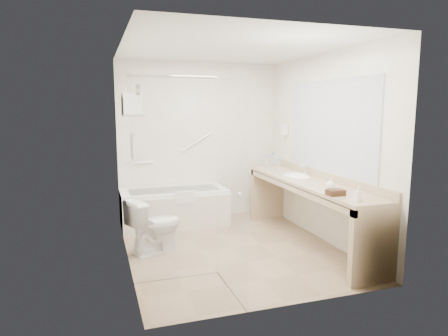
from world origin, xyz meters
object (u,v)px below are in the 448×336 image
object	(u,v)px
vanity_counter	(309,196)
toilet	(155,225)
amenity_basket	(335,193)
water_bottle_left	(273,161)
bathtub	(174,207)

from	to	relation	value
vanity_counter	toilet	bearing A→B (deg)	170.93
amenity_basket	toilet	bearing A→B (deg)	146.88
toilet	amenity_basket	size ratio (longest dim) A/B	3.67
toilet	amenity_basket	world-z (taller)	amenity_basket
toilet	amenity_basket	bearing A→B (deg)	-146.53
amenity_basket	water_bottle_left	size ratio (longest dim) A/B	0.85
vanity_counter	amenity_basket	distance (m)	0.91
bathtub	water_bottle_left	size ratio (longest dim) A/B	7.20
vanity_counter	water_bottle_left	world-z (taller)	water_bottle_left
toilet	amenity_basket	xyz separation A→B (m)	(1.80, -1.18, 0.54)
vanity_counter	toilet	world-z (taller)	vanity_counter
water_bottle_left	toilet	bearing A→B (deg)	-155.28
amenity_basket	water_bottle_left	world-z (taller)	water_bottle_left
bathtub	amenity_basket	distance (m)	2.69
toilet	water_bottle_left	xyz separation A→B (m)	(2.03, 0.93, 0.61)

